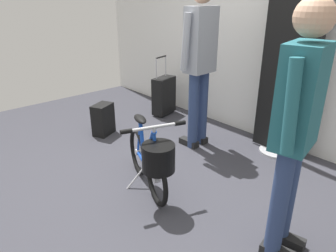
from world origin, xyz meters
TOP-DOWN VIEW (x-y plane):
  - ground_plane at (0.00, 0.00)m, footprint 6.14×6.14m
  - back_wall at (0.00, 1.88)m, footprint 6.14×0.10m
  - floor_banner_stand at (0.34, 1.61)m, footprint 0.60×0.36m
  - folding_bike_foreground at (0.05, 0.08)m, footprint 0.93×0.51m
  - visitor_near_wall at (1.11, 0.32)m, footprint 0.32×0.53m
  - visitor_browsing at (-0.37, 1.09)m, footprint 0.29×0.54m
  - rolling_suitcase at (-1.39, 1.46)m, footprint 0.27×0.39m
  - backpack_on_floor at (-1.35, 0.44)m, footprint 0.28×0.31m

SIDE VIEW (x-z plane):
  - ground_plane at x=0.00m, z-range 0.00..0.00m
  - backpack_on_floor at x=-1.35m, z-range 0.00..0.38m
  - rolling_suitcase at x=-1.39m, z-range -0.13..0.70m
  - folding_bike_foreground at x=0.05m, z-range 0.00..0.69m
  - floor_banner_stand at x=0.34m, z-range -0.09..1.78m
  - visitor_near_wall at x=1.11m, z-range 0.11..1.73m
  - visitor_browsing at x=-0.37m, z-range 0.14..1.90m
  - back_wall at x=0.00m, z-range 0.00..2.62m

